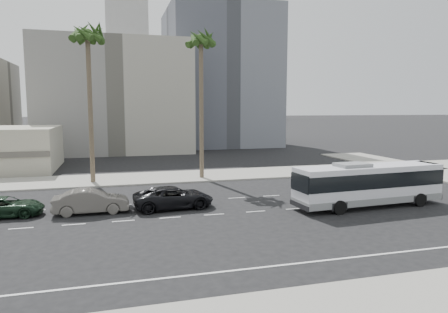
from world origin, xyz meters
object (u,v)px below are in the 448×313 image
object	(u,v)px
car_c	(5,207)
palm_near	(201,42)
palm_mid	(88,38)
car_b	(91,201)
car_a	(174,197)
city_bus	(369,183)

from	to	relation	value
car_c	palm_near	bearing A→B (deg)	-54.82
car_c	palm_mid	bearing A→B (deg)	-24.07
palm_near	car_b	bearing A→B (deg)	-131.91
palm_mid	car_a	bearing A→B (deg)	-62.65
car_b	palm_near	xyz separation A→B (m)	(10.27, 11.44, 12.84)
car_a	palm_near	bearing A→B (deg)	-25.75
city_bus	car_c	xyz separation A→B (m)	(-25.07, 3.95, -1.05)
city_bus	car_b	distance (m)	19.88
car_b	city_bus	bearing A→B (deg)	-99.86
city_bus	palm_near	world-z (taller)	palm_near
car_b	palm_mid	xyz separation A→B (m)	(-0.41, 11.67, 12.84)
car_a	car_b	xyz separation A→B (m)	(-5.68, 0.10, 0.04)
car_c	palm_mid	world-z (taller)	palm_mid
car_c	palm_mid	size ratio (longest dim) A/B	0.32
car_c	car_b	bearing A→B (deg)	-95.25
palm_near	car_c	bearing A→B (deg)	-145.40
car_a	car_c	distance (m)	11.20
city_bus	car_c	distance (m)	25.40
car_a	car_b	size ratio (longest dim) A/B	1.14
car_c	city_bus	bearing A→B (deg)	-98.38
city_bus	palm_mid	size ratio (longest dim) A/B	0.76
palm_mid	palm_near	bearing A→B (deg)	-1.22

